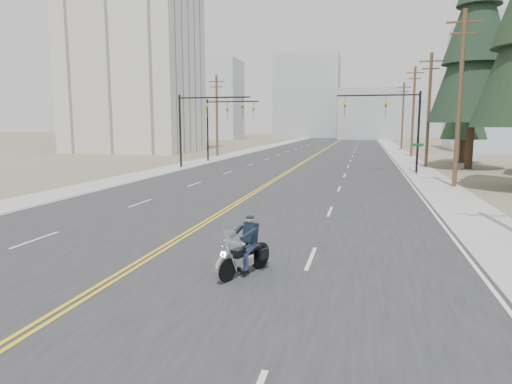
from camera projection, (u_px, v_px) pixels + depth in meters
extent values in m
plane|color=#776D56|center=(95.00, 291.00, 11.54)|extent=(400.00, 400.00, 0.00)
cube|color=#303033|center=(326.00, 149.00, 78.91)|extent=(20.00, 200.00, 0.01)
cube|color=#A5A5A0|center=(261.00, 148.00, 81.54)|extent=(3.00, 200.00, 0.01)
cube|color=#A5A5A0|center=(395.00, 150.00, 76.28)|extent=(3.00, 200.00, 0.01)
cylinder|color=black|center=(180.00, 131.00, 44.34)|extent=(0.20, 0.20, 7.00)
cylinder|color=black|center=(214.00, 97.00, 43.07)|extent=(7.00, 0.14, 0.14)
imported|color=#BF8C0C|center=(207.00, 105.00, 43.32)|extent=(0.21, 0.26, 1.30)
imported|color=#BF8C0C|center=(243.00, 104.00, 42.53)|extent=(0.21, 0.26, 1.30)
cylinder|color=black|center=(418.00, 132.00, 39.31)|extent=(0.20, 0.20, 7.00)
cylinder|color=black|center=(378.00, 95.00, 39.64)|extent=(7.00, 0.14, 0.14)
imported|color=#BF8C0C|center=(386.00, 103.00, 39.58)|extent=(0.21, 0.26, 1.30)
imported|color=#BF8C0C|center=(345.00, 103.00, 40.38)|extent=(0.21, 0.26, 1.30)
cylinder|color=black|center=(208.00, 130.00, 52.04)|extent=(0.20, 0.20, 7.00)
cylinder|color=black|center=(233.00, 102.00, 50.88)|extent=(6.00, 0.14, 0.14)
imported|color=#BF8C0C|center=(228.00, 108.00, 51.12)|extent=(0.21, 0.26, 1.30)
imported|color=#BF8C0C|center=(253.00, 107.00, 50.43)|extent=(0.21, 0.26, 1.30)
cylinder|color=black|center=(417.00, 159.00, 37.76)|extent=(0.06, 0.06, 2.60)
cube|color=#0C5926|center=(418.00, 145.00, 37.58)|extent=(0.90, 0.03, 0.25)
cylinder|color=brown|center=(459.00, 100.00, 29.98)|extent=(0.30, 0.30, 11.50)
cube|color=brown|center=(465.00, 22.00, 29.25)|extent=(2.20, 0.12, 0.12)
cube|color=brown|center=(464.00, 33.00, 29.35)|extent=(1.60, 0.12, 0.12)
cylinder|color=brown|center=(429.00, 111.00, 44.45)|extent=(0.30, 0.30, 11.00)
cube|color=brown|center=(431.00, 61.00, 43.76)|extent=(2.20, 0.12, 0.12)
cube|color=brown|center=(431.00, 69.00, 43.86)|extent=(1.60, 0.12, 0.12)
cylinder|color=brown|center=(413.00, 112.00, 58.85)|extent=(0.30, 0.30, 11.50)
cube|color=brown|center=(415.00, 73.00, 58.12)|extent=(2.20, 0.12, 0.12)
cube|color=brown|center=(415.00, 78.00, 58.23)|extent=(1.60, 0.12, 0.12)
cylinder|color=brown|center=(403.00, 116.00, 75.25)|extent=(0.30, 0.30, 11.00)
cube|color=brown|center=(404.00, 87.00, 74.56)|extent=(2.20, 0.12, 0.12)
cube|color=brown|center=(404.00, 92.00, 74.66)|extent=(1.60, 0.12, 0.12)
cylinder|color=brown|center=(217.00, 116.00, 59.82)|extent=(0.30, 0.30, 10.50)
cube|color=brown|center=(216.00, 82.00, 59.17)|extent=(2.20, 0.12, 0.12)
cube|color=brown|center=(216.00, 87.00, 59.27)|extent=(1.60, 0.12, 0.12)
cube|color=silver|center=(133.00, 52.00, 68.67)|extent=(18.00, 14.00, 30.00)
cube|color=#B7BCC6|center=(215.00, 100.00, 128.60)|extent=(14.00, 12.00, 22.00)
cube|color=#ADB2B7|center=(371.00, 114.00, 128.99)|extent=(18.00, 14.00, 14.00)
cube|color=#B7BCC6|center=(512.00, 104.00, 106.95)|extent=(16.00, 12.00, 18.00)
cube|color=#ADB2B7|center=(307.00, 97.00, 147.11)|extent=(20.00, 15.00, 26.00)
cube|color=#B7BCC6|center=(423.00, 119.00, 149.31)|extent=(14.00, 14.00, 12.00)
cube|color=#ADB2B7|center=(186.00, 112.00, 146.91)|extent=(12.00, 12.00, 16.00)
cylinder|color=#382619|center=(469.00, 146.00, 43.12)|extent=(0.76, 0.76, 4.36)
cone|color=black|center=(476.00, 51.00, 41.84)|extent=(7.84, 7.84, 13.07)
cone|color=black|center=(479.00, 8.00, 41.30)|extent=(5.88, 5.88, 9.81)
cylinder|color=#382619|center=(462.00, 151.00, 50.08)|extent=(0.60, 0.60, 2.58)
cone|color=#193219|center=(465.00, 103.00, 49.32)|extent=(4.81, 4.81, 7.74)
cone|color=#193219|center=(467.00, 83.00, 49.00)|extent=(3.61, 3.61, 5.80)
cone|color=#193219|center=(468.00, 62.00, 48.68)|extent=(2.41, 2.41, 4.13)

